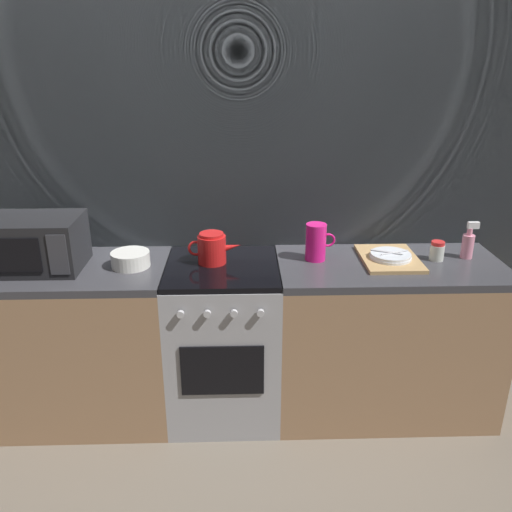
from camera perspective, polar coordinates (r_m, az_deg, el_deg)
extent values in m
plane|color=#6B6054|center=(3.22, -3.32, -15.98)|extent=(8.00, 8.00, 0.00)
cube|color=gray|center=(2.98, -3.67, 6.72)|extent=(3.60, 0.05, 2.40)
cube|color=#A8B2BC|center=(2.96, -3.68, 6.61)|extent=(3.58, 0.01, 2.39)
cube|color=#997251|center=(3.14, -20.35, -9.10)|extent=(1.20, 0.60, 0.86)
cube|color=#38383D|center=(2.95, -21.46, -1.51)|extent=(1.20, 0.60, 0.04)
cube|color=#9E9EA3|center=(2.98, -3.50, -9.31)|extent=(0.60, 0.60, 0.87)
cube|color=black|center=(2.78, -3.70, -1.29)|extent=(0.59, 0.59, 0.03)
cube|color=black|center=(2.71, -3.67, -12.32)|extent=(0.42, 0.01, 0.28)
cylinder|color=#B7B7BC|center=(2.55, -8.20, -6.28)|extent=(0.04, 0.02, 0.04)
cylinder|color=#B7B7BC|center=(2.54, -5.31, -6.27)|extent=(0.04, 0.02, 0.04)
cylinder|color=#B7B7BC|center=(2.53, -2.40, -6.25)|extent=(0.04, 0.02, 0.04)
cylinder|color=#B7B7BC|center=(2.53, 0.51, -6.21)|extent=(0.04, 0.02, 0.04)
cube|color=#997251|center=(3.09, 13.67, -8.87)|extent=(1.20, 0.60, 0.86)
cube|color=#38383D|center=(2.89, 14.44, -1.13)|extent=(1.20, 0.60, 0.04)
cube|color=black|center=(2.91, -22.76, 1.30)|extent=(0.46, 0.34, 0.27)
cube|color=black|center=(2.78, -25.01, 0.04)|extent=(0.28, 0.01, 0.17)
cube|color=#333338|center=(2.71, -20.70, 0.11)|extent=(0.09, 0.01, 0.21)
cylinder|color=red|center=(2.78, -4.81, 0.72)|extent=(0.15, 0.15, 0.15)
cylinder|color=red|center=(2.75, -4.87, 2.33)|extent=(0.13, 0.13, 0.02)
cone|color=red|center=(2.77, -2.55, 1.03)|extent=(0.10, 0.04, 0.05)
torus|color=red|center=(2.78, -6.57, 0.84)|extent=(0.08, 0.01, 0.08)
cylinder|color=silver|center=(2.81, -13.45, -0.33)|extent=(0.20, 0.20, 0.08)
cylinder|color=#E5197A|center=(2.82, 6.50, 1.52)|extent=(0.11, 0.11, 0.20)
torus|color=#E5197A|center=(2.83, 7.85, 1.72)|extent=(0.08, 0.01, 0.08)
cube|color=tan|center=(2.92, 14.25, -0.26)|extent=(0.30, 0.40, 0.02)
cylinder|color=silver|center=(2.89, 14.39, -0.09)|extent=(0.22, 0.22, 0.01)
cylinder|color=silver|center=(2.89, 14.41, 0.17)|extent=(0.21, 0.21, 0.01)
cylinder|color=silver|center=(2.89, 14.81, 0.37)|extent=(0.16, 0.07, 0.01)
cube|color=silver|center=(2.89, 14.00, 0.44)|extent=(0.16, 0.09, 0.00)
cylinder|color=silver|center=(2.98, 19.04, 0.37)|extent=(0.08, 0.08, 0.08)
cylinder|color=red|center=(2.97, 19.16, 1.32)|extent=(0.07, 0.07, 0.02)
cylinder|color=pink|center=(3.07, 21.96, 0.98)|extent=(0.06, 0.06, 0.13)
cylinder|color=pink|center=(3.04, 22.18, 2.48)|extent=(0.03, 0.03, 0.04)
cube|color=white|center=(3.04, 22.53, 3.10)|extent=(0.06, 0.02, 0.04)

